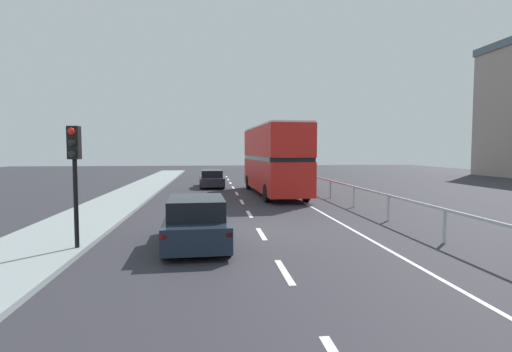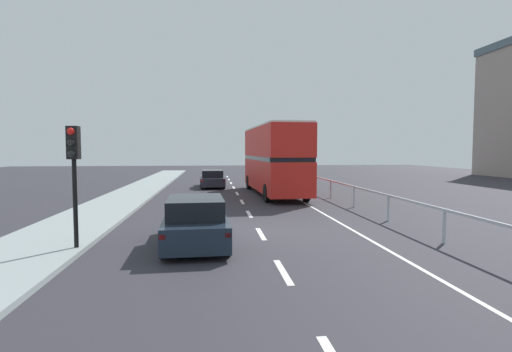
# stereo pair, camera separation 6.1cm
# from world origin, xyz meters

# --- Properties ---
(ground_plane) EXTENTS (73.75, 120.00, 0.10)m
(ground_plane) POSITION_xyz_m (0.00, 0.00, -0.05)
(ground_plane) COLOR #2D2B32
(near_sidewalk_kerb) EXTENTS (2.99, 80.00, 0.14)m
(near_sidewalk_kerb) POSITION_xyz_m (-6.63, 0.00, 0.07)
(near_sidewalk_kerb) COLOR gray
(near_sidewalk_kerb) RESTS_ON ground
(lane_paint_markings) EXTENTS (3.45, 46.00, 0.01)m
(lane_paint_markings) POSITION_xyz_m (2.05, 8.57, 0.00)
(lane_paint_markings) COLOR silver
(lane_paint_markings) RESTS_ON ground
(bridge_side_railing) EXTENTS (0.10, 42.00, 1.06)m
(bridge_side_railing) POSITION_xyz_m (5.36, 9.00, 0.87)
(bridge_side_railing) COLOR #B6BABF
(bridge_side_railing) RESTS_ON ground
(double_decker_bus_red) EXTENTS (2.83, 10.40, 4.34)m
(double_decker_bus_red) POSITION_xyz_m (2.29, 11.19, 2.32)
(double_decker_bus_red) COLOR red
(double_decker_bus_red) RESTS_ON ground
(hatchback_car_near) EXTENTS (1.99, 4.26, 1.44)m
(hatchback_car_near) POSITION_xyz_m (-2.12, -1.81, 0.69)
(hatchback_car_near) COLOR #1A2432
(hatchback_car_near) RESTS_ON ground
(traffic_signal_pole) EXTENTS (0.30, 0.42, 3.34)m
(traffic_signal_pole) POSITION_xyz_m (-5.37, -2.34, 2.65)
(traffic_signal_pole) COLOR black
(traffic_signal_pole) RESTS_ON near_sidewalk_kerb
(sedan_car_ahead) EXTENTS (1.93, 4.61, 1.32)m
(sedan_car_ahead) POSITION_xyz_m (-1.62, 16.77, 0.64)
(sedan_car_ahead) COLOR #23252E
(sedan_car_ahead) RESTS_ON ground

